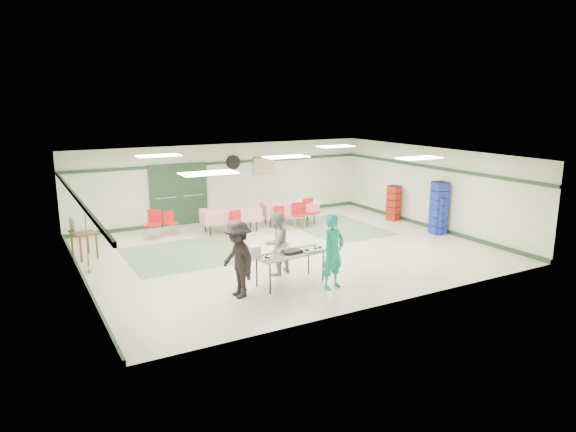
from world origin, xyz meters
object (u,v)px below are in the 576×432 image
dining_table_a (290,208)px  crate_stack_blue_a (439,208)px  broom (87,242)px  office_printer (81,222)px  volunteer_dark (238,259)px  chair_b (279,216)px  crate_stack_red (394,203)px  crate_stack_blue_b (440,216)px  serving_table (290,255)px  printer_table (83,235)px  chair_d (237,220)px  volunteer_grey (276,243)px  chair_loose_b (154,221)px  chair_a (298,212)px  dining_table_b (231,214)px  chair_loose_a (170,221)px  chair_c (310,209)px  volunteer_teal (333,252)px

dining_table_a → crate_stack_blue_a: 4.95m
broom → office_printer: bearing=88.7°
volunteer_dark → dining_table_a: bearing=136.2°
office_printer → chair_b: bearing=-15.6°
crate_stack_red → office_printer: crate_stack_red is taller
chair_b → crate_stack_blue_b: 5.15m
serving_table → printer_table: serving_table is taller
crate_stack_blue_a → broom: crate_stack_blue_a is taller
chair_d → serving_table: bearing=-104.1°
volunteer_grey → chair_loose_b: volunteer_grey is taller
dining_table_a → chair_a: bearing=-80.5°
serving_table → chair_b: 5.12m
dining_table_a → broom: (-6.88, -1.98, 0.21)m
crate_stack_blue_b → dining_table_b: bearing=148.1°
crate_stack_blue_b → printer_table: 10.68m
crate_stack_blue_b → chair_a: bearing=139.6°
dining_table_b → dining_table_a: bearing=5.7°
chair_a → chair_d: 2.23m
broom → chair_d: bearing=18.5°
chair_b → crate_stack_blue_b: (4.21, -2.98, 0.13)m
chair_loose_b → serving_table: bearing=-37.8°
chair_d → crate_stack_blue_b: 6.46m
chair_loose_a → crate_stack_blue_b: size_ratio=0.64×
chair_c → crate_stack_blue_a: size_ratio=0.55×
chair_a → chair_c: size_ratio=0.90×
chair_loose_a → chair_loose_b: bearing=-176.4°
dining_table_a → chair_loose_a: bearing=-176.9°
chair_c → chair_loose_a: bearing=158.4°
chair_loose_a → broom: (-2.80, -2.45, 0.30)m
chair_loose_b → crate_stack_blue_b: bearing=9.3°
chair_loose_b → crate_stack_red: size_ratio=0.73×
dining_table_b → office_printer: 4.63m
serving_table → volunteer_grey: 0.78m
office_printer → broom: (-0.08, -1.58, -0.16)m
crate_stack_red → crate_stack_blue_a: bearing=-90.0°
dining_table_a → crate_stack_blue_b: crate_stack_blue_b is taller
volunteer_grey → volunteer_dark: 1.69m
chair_c → printer_table: size_ratio=1.02×
printer_table → office_printer: office_printer is taller
serving_table → volunteer_teal: bearing=-50.2°
volunteer_grey → chair_loose_b: (-1.79, 4.70, -0.23)m
volunteer_grey → chair_d: bearing=-120.4°
dining_table_b → broom: 5.09m
volunteer_teal → volunteer_grey: volunteer_teal is taller
chair_b → chair_a: bearing=11.2°
chair_a → printer_table: size_ratio=0.92×
chair_c → chair_loose_b: 5.18m
dining_table_a → chair_c: bearing=-40.1°
printer_table → broom: 1.27m
volunteer_teal → printer_table: volunteer_teal is taller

